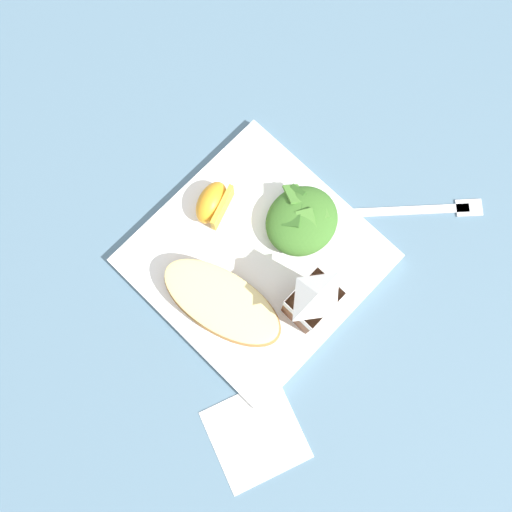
# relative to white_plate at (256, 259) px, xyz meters

# --- Properties ---
(ground) EXTENTS (3.00, 3.00, 0.00)m
(ground) POSITION_rel_white_plate_xyz_m (0.00, 0.00, -0.01)
(ground) COLOR slate
(white_plate) EXTENTS (0.28, 0.28, 0.02)m
(white_plate) POSITION_rel_white_plate_xyz_m (0.00, 0.00, 0.00)
(white_plate) COLOR white
(white_plate) RESTS_ON ground
(cheesy_pizza_bread) EXTENTS (0.11, 0.18, 0.04)m
(cheesy_pizza_bread) POSITION_rel_white_plate_xyz_m (0.07, 0.01, 0.03)
(cheesy_pizza_bread) COLOR #A87038
(cheesy_pizza_bread) RESTS_ON white_plate
(green_salad_pile) EXTENTS (0.10, 0.09, 0.05)m
(green_salad_pile) POSITION_rel_white_plate_xyz_m (-0.07, 0.01, 0.03)
(green_salad_pile) COLOR #3D7028
(green_salad_pile) RESTS_ON white_plate
(milk_carton) EXTENTS (0.06, 0.04, 0.11)m
(milk_carton) POSITION_rel_white_plate_xyz_m (-0.00, 0.09, 0.07)
(milk_carton) COLOR brown
(milk_carton) RESTS_ON white_plate
(orange_wedge_front) EXTENTS (0.07, 0.05, 0.04)m
(orange_wedge_front) POSITION_rel_white_plate_xyz_m (-0.01, -0.09, 0.03)
(orange_wedge_front) COLOR orange
(orange_wedge_front) RESTS_ON white_plate
(paper_napkin) EXTENTS (0.14, 0.14, 0.00)m
(paper_napkin) POSITION_rel_white_plate_xyz_m (0.16, 0.16, -0.01)
(paper_napkin) COLOR white
(paper_napkin) RESTS_ON ground
(metal_fork) EXTENTS (0.15, 0.14, 0.01)m
(metal_fork) POSITION_rel_white_plate_xyz_m (-0.21, 0.12, -0.01)
(metal_fork) COLOR silver
(metal_fork) RESTS_ON ground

